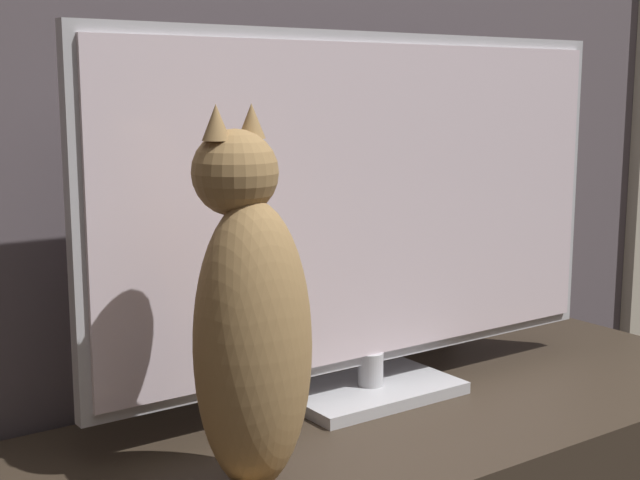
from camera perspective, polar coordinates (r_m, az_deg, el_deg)
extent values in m
cube|color=#B7B7BC|center=(1.55, 3.24, -9.59)|extent=(0.30, 0.18, 0.02)
cylinder|color=#B7B7BC|center=(1.54, 3.25, -8.23)|extent=(0.04, 0.04, 0.06)
cube|color=#B7B7BC|center=(1.48, 3.17, 2.45)|extent=(1.02, 0.02, 0.55)
cube|color=silver|center=(1.47, 3.50, 2.39)|extent=(0.99, 0.01, 0.52)
ellipsoid|color=#997547|center=(1.16, -4.31, -6.86)|extent=(0.19, 0.18, 0.39)
ellipsoid|color=black|center=(1.20, -6.08, -7.25)|extent=(0.10, 0.07, 0.21)
sphere|color=#997547|center=(1.14, -5.46, 4.31)|extent=(0.14, 0.14, 0.11)
cone|color=#997547|center=(1.11, -6.67, 7.50)|extent=(0.04, 0.04, 0.04)
cone|color=#997547|center=(1.15, -4.40, 7.61)|extent=(0.04, 0.04, 0.04)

